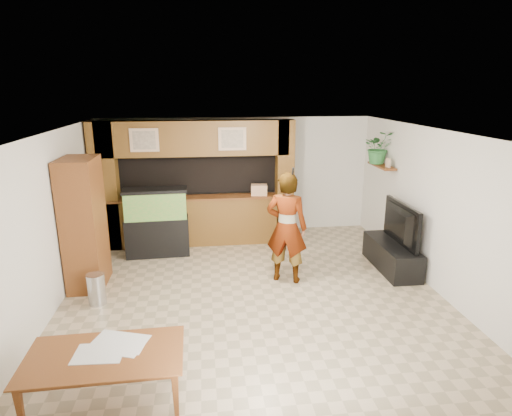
{
  "coord_description": "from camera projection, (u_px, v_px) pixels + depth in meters",
  "views": [
    {
      "loc": [
        -0.72,
        -6.22,
        3.24
      ],
      "look_at": [
        0.12,
        0.6,
        1.29
      ],
      "focal_mm": 30.0,
      "sensor_mm": 36.0,
      "label": 1
    }
  ],
  "objects": [
    {
      "name": "floor",
      "position": [
        253.0,
        295.0,
        6.91
      ],
      "size": [
        6.5,
        6.5,
        0.0
      ],
      "primitive_type": "plane",
      "color": "tan",
      "rests_on": "ground"
    },
    {
      "name": "ceiling",
      "position": [
        253.0,
        133.0,
        6.2
      ],
      "size": [
        6.5,
        6.5,
        0.0
      ],
      "primitive_type": "plane",
      "color": "white",
      "rests_on": "wall_back"
    },
    {
      "name": "wall_back",
      "position": [
        237.0,
        176.0,
        9.66
      ],
      "size": [
        6.0,
        0.0,
        6.0
      ],
      "primitive_type": "plane",
      "rotation": [
        1.57,
        0.0,
        0.0
      ],
      "color": "silver",
      "rests_on": "floor"
    },
    {
      "name": "wall_left",
      "position": [
        48.0,
        225.0,
        6.2
      ],
      "size": [
        0.0,
        6.5,
        6.5
      ],
      "primitive_type": "plane",
      "rotation": [
        1.57,
        0.0,
        1.57
      ],
      "color": "silver",
      "rests_on": "floor"
    },
    {
      "name": "wall_right",
      "position": [
        437.0,
        211.0,
        6.91
      ],
      "size": [
        0.0,
        6.5,
        6.5
      ],
      "primitive_type": "plane",
      "rotation": [
        1.57,
        0.0,
        -1.57
      ],
      "color": "silver",
      "rests_on": "floor"
    },
    {
      "name": "partition",
      "position": [
        194.0,
        182.0,
        8.96
      ],
      "size": [
        4.2,
        0.99,
        2.6
      ],
      "color": "brown",
      "rests_on": "floor"
    },
    {
      "name": "wall_clock",
      "position": [
        66.0,
        172.0,
        7.0
      ],
      "size": [
        0.05,
        0.25,
        0.25
      ],
      "color": "black",
      "rests_on": "wall_left"
    },
    {
      "name": "wall_shelf",
      "position": [
        382.0,
        166.0,
        8.64
      ],
      "size": [
        0.25,
        0.9,
        0.04
      ],
      "primitive_type": "cube",
      "color": "brown",
      "rests_on": "wall_right"
    },
    {
      "name": "pantry_cabinet",
      "position": [
        84.0,
        224.0,
        6.98
      ],
      "size": [
        0.54,
        0.89,
        2.17
      ],
      "primitive_type": "cube",
      "color": "brown",
      "rests_on": "floor"
    },
    {
      "name": "trash_can",
      "position": [
        96.0,
        289.0,
        6.56
      ],
      "size": [
        0.27,
        0.27,
        0.49
      ],
      "primitive_type": "cylinder",
      "color": "#B2B2B7",
      "rests_on": "floor"
    },
    {
      "name": "aquarium",
      "position": [
        157.0,
        223.0,
        8.39
      ],
      "size": [
        1.22,
        0.46,
        1.35
      ],
      "rotation": [
        0.0,
        0.0,
        0.04
      ],
      "color": "black",
      "rests_on": "floor"
    },
    {
      "name": "tv_stand",
      "position": [
        392.0,
        256.0,
        7.85
      ],
      "size": [
        0.54,
        1.48,
        0.49
      ],
      "primitive_type": "cube",
      "color": "black",
      "rests_on": "floor"
    },
    {
      "name": "television",
      "position": [
        395.0,
        224.0,
        7.69
      ],
      "size": [
        0.18,
        1.29,
        0.74
      ],
      "primitive_type": "imported",
      "rotation": [
        0.0,
        0.0,
        1.58
      ],
      "color": "black",
      "rests_on": "tv_stand"
    },
    {
      "name": "photo_frame",
      "position": [
        388.0,
        163.0,
        8.34
      ],
      "size": [
        0.05,
        0.14,
        0.18
      ],
      "primitive_type": "cube",
      "rotation": [
        0.0,
        0.0,
        0.2
      ],
      "color": "tan",
      "rests_on": "wall_shelf"
    },
    {
      "name": "potted_plant",
      "position": [
        379.0,
        147.0,
        8.68
      ],
      "size": [
        0.68,
        0.61,
        0.67
      ],
      "primitive_type": "imported",
      "rotation": [
        0.0,
        0.0,
        -0.16
      ],
      "color": "#2C6F34",
      "rests_on": "wall_shelf"
    },
    {
      "name": "person",
      "position": [
        287.0,
        228.0,
        7.19
      ],
      "size": [
        0.82,
        0.68,
        1.91
      ],
      "primitive_type": "imported",
      "rotation": [
        0.0,
        0.0,
        2.76
      ],
      "color": "#998454",
      "rests_on": "floor"
    },
    {
      "name": "microphone",
      "position": [
        293.0,
        172.0,
        6.77
      ],
      "size": [
        0.03,
        0.09,
        0.15
      ],
      "primitive_type": "cylinder",
      "rotation": [
        0.44,
        0.0,
        0.0
      ],
      "color": "black",
      "rests_on": "person"
    },
    {
      "name": "dining_table",
      "position": [
        106.0,
        380.0,
        4.48
      ],
      "size": [
        1.64,
        0.94,
        0.57
      ],
      "primitive_type": "imported",
      "rotation": [
        0.0,
        0.0,
        0.03
      ],
      "color": "brown",
      "rests_on": "floor"
    },
    {
      "name": "newspaper_a",
      "position": [
        118.0,
        343.0,
        4.61
      ],
      "size": [
        0.69,
        0.59,
        0.01
      ],
      "primitive_type": "cube",
      "rotation": [
        0.0,
        0.0,
        -0.33
      ],
      "color": "silver",
      "rests_on": "dining_table"
    },
    {
      "name": "newspaper_b",
      "position": [
        99.0,
        353.0,
        4.44
      ],
      "size": [
        0.52,
        0.39,
        0.01
      ],
      "primitive_type": "cube",
      "rotation": [
        0.0,
        0.0,
        -0.05
      ],
      "color": "silver",
      "rests_on": "dining_table"
    },
    {
      "name": "newspaper_c",
      "position": [
        122.0,
        344.0,
        4.6
      ],
      "size": [
        0.56,
        0.46,
        0.01
      ],
      "primitive_type": "cube",
      "rotation": [
        0.0,
        0.0,
        -0.21
      ],
      "color": "silver",
      "rests_on": "dining_table"
    },
    {
      "name": "counter_box",
      "position": [
        259.0,
        190.0,
        8.98
      ],
      "size": [
        0.36,
        0.26,
        0.22
      ],
      "primitive_type": "cube",
      "rotation": [
        0.0,
        0.0,
        -0.12
      ],
      "color": "tan",
      "rests_on": "partition"
    }
  ]
}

